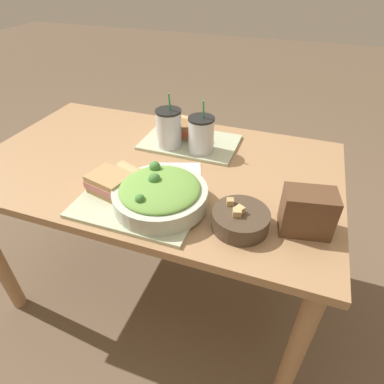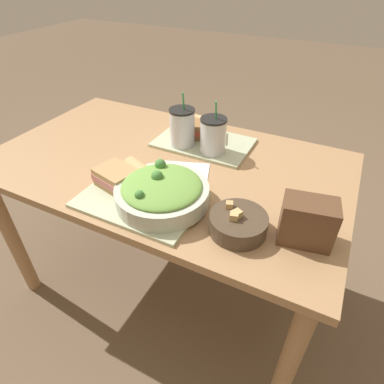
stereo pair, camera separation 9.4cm
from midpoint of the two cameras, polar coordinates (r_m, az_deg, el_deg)
The scene contains 14 objects.
ground_plane at distance 1.75m, azimuth -6.42°, elevation -15.86°, with size 12.00×12.00×0.00m, color brown.
dining_table at distance 1.30m, azimuth -8.30°, elevation 1.24°, with size 1.37×0.81×0.73m.
tray_near at distance 1.04m, azimuth -12.33°, elevation -2.40°, with size 0.39×0.25×0.01m.
tray_far at distance 1.36m, azimuth -2.33°, elevation 8.77°, with size 0.39×0.25×0.01m.
salad_bowl at distance 1.00m, azimuth -8.40°, elevation -0.37°, with size 0.30×0.30×0.10m.
soup_bowl at distance 0.93m, azimuth 5.75°, elevation -4.92°, with size 0.17×0.17×0.08m.
sandwich_near at distance 1.09m, azimuth -16.79°, elevation 1.46°, with size 0.15×0.13×0.06m.
baguette_near at distance 1.10m, azimuth -12.46°, elevation 2.44°, with size 0.16×0.12×0.07m.
sandwich_far at distance 1.39m, azimuth -2.83°, elevation 11.11°, with size 0.16×0.15×0.06m.
baguette_far at distance 1.44m, azimuth -3.85°, elevation 12.16°, with size 0.11×0.08×0.07m.
drink_cup_dark at distance 1.30m, azimuth -6.22°, elevation 10.97°, with size 0.10×0.10×0.22m.
drink_cup_red at distance 1.26m, azimuth -0.54°, elevation 9.93°, with size 0.10×0.10×0.21m.
chip_bag at distance 0.94m, azimuth 17.15°, elevation -3.55°, with size 0.16×0.11×0.13m.
napkin_folded at distance 1.18m, azimuth -5.08°, elevation 3.46°, with size 0.21×0.18×0.00m.
Camera 1 is at (0.48, -0.94, 1.39)m, focal length 30.00 mm.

